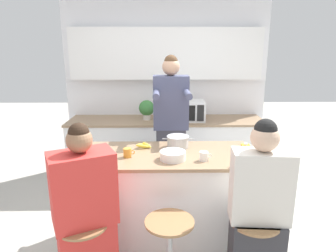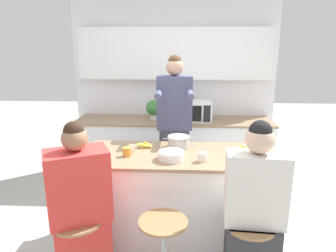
# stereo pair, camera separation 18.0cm
# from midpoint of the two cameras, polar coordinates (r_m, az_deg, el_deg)

# --- Properties ---
(ground_plane) EXTENTS (16.00, 16.00, 0.00)m
(ground_plane) POSITION_cam_midpoint_polar(r_m,az_deg,el_deg) (3.28, -1.66, -20.89)
(ground_plane) COLOR #B2ADA3
(wall_back) EXTENTS (3.09, 0.22, 2.70)m
(wall_back) POSITION_cam_midpoint_polar(r_m,az_deg,el_deg) (4.65, -1.48, 10.14)
(wall_back) COLOR white
(wall_back) RESTS_ON ground_plane
(back_counter) EXTENTS (2.87, 0.69, 0.88)m
(back_counter) POSITION_cam_midpoint_polar(r_m,az_deg,el_deg) (4.55, -1.43, -4.16)
(back_counter) COLOR white
(back_counter) RESTS_ON ground_plane
(kitchen_island) EXTENTS (1.62, 0.77, 0.94)m
(kitchen_island) POSITION_cam_midpoint_polar(r_m,az_deg,el_deg) (3.03, -1.73, -13.56)
(kitchen_island) COLOR black
(kitchen_island) RESTS_ON ground_plane
(person_cooking) EXTENTS (0.41, 0.57, 1.84)m
(person_cooking) POSITION_cam_midpoint_polar(r_m,az_deg,el_deg) (3.54, -0.92, -1.58)
(person_cooking) COLOR #383842
(person_cooking) RESTS_ON ground_plane
(person_wrapped_blanket) EXTENTS (0.53, 0.45, 1.41)m
(person_wrapped_blanket) POSITION_cam_midpoint_polar(r_m,az_deg,el_deg) (2.46, -17.58, -16.50)
(person_wrapped_blanket) COLOR red
(person_wrapped_blanket) RESTS_ON ground_plane
(person_seated_near) EXTENTS (0.45, 0.29, 1.43)m
(person_seated_near) POSITION_cam_midpoint_polar(r_m,az_deg,el_deg) (2.45, 14.69, -16.65)
(person_seated_near) COLOR #333338
(person_seated_near) RESTS_ON ground_plane
(cooking_pot) EXTENTS (0.31, 0.22, 0.12)m
(cooking_pot) POSITION_cam_midpoint_polar(r_m,az_deg,el_deg) (3.00, 0.16, -3.02)
(cooking_pot) COLOR #B7BABC
(cooking_pot) RESTS_ON kitchen_island
(fruit_bowl) EXTENTS (0.23, 0.23, 0.08)m
(fruit_bowl) POSITION_cam_midpoint_polar(r_m,az_deg,el_deg) (2.68, -1.01, -5.64)
(fruit_bowl) COLOR white
(fruit_bowl) RESTS_ON kitchen_island
(coffee_cup_near) EXTENTS (0.11, 0.08, 0.08)m
(coffee_cup_near) POSITION_cam_midpoint_polar(r_m,az_deg,el_deg) (2.67, 4.93, -5.76)
(coffee_cup_near) COLOR white
(coffee_cup_near) RESTS_ON kitchen_island
(coffee_cup_far) EXTENTS (0.11, 0.07, 0.08)m
(coffee_cup_far) POSITION_cam_midpoint_polar(r_m,az_deg,el_deg) (2.78, -9.58, -5.05)
(coffee_cup_far) COLOR orange
(coffee_cup_far) RESTS_ON kitchen_island
(banana_bunch) EXTENTS (0.18, 0.13, 0.06)m
(banana_bunch) POSITION_cam_midpoint_polar(r_m,az_deg,el_deg) (3.01, -6.43, -3.72)
(banana_bunch) COLOR yellow
(banana_bunch) RESTS_ON kitchen_island
(juice_carton) EXTENTS (0.07, 0.07, 0.20)m
(juice_carton) POSITION_cam_midpoint_polar(r_m,az_deg,el_deg) (2.60, 12.55, -5.39)
(juice_carton) COLOR gold
(juice_carton) RESTS_ON kitchen_island
(microwave) EXTENTS (0.54, 0.37, 0.29)m
(microwave) POSITION_cam_midpoint_polar(r_m,az_deg,el_deg) (4.36, 2.22, 2.94)
(microwave) COLOR white
(microwave) RESTS_ON back_counter
(potted_plant) EXTENTS (0.23, 0.23, 0.29)m
(potted_plant) POSITION_cam_midpoint_polar(r_m,az_deg,el_deg) (4.41, -5.25, 3.30)
(potted_plant) COLOR beige
(potted_plant) RESTS_ON back_counter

